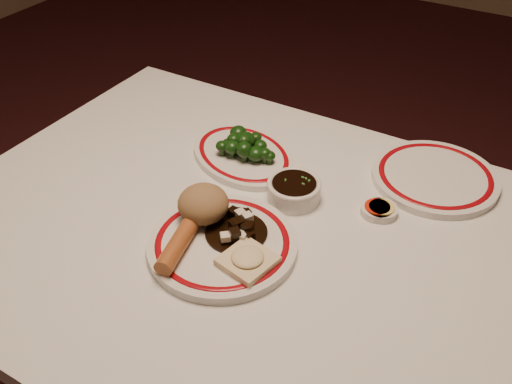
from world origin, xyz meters
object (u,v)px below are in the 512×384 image
Objects in this scene: rice_mound at (203,204)px; broccoli_pile at (244,144)px; spring_roll at (177,246)px; stirfry_heap at (238,228)px; fried_wonton at (248,259)px; broccoli_plate at (243,155)px; soy_bowl at (294,191)px; dining_table at (246,262)px; main_plate at (222,244)px.

rice_mound is 0.23m from broccoli_pile.
stirfry_heap is at bearing 45.00° from spring_roll.
fried_wonton reaches higher than broccoli_plate.
soy_bowl is at bearing 96.22° from fried_wonton.
rice_mound reaches higher than spring_roll.
rice_mound is 0.19m from soy_bowl.
spring_roll is at bearing -78.66° from broccoli_plate.
rice_mound reaches higher than stirfry_heap.
broccoli_plate is at bearing 156.57° from soy_bowl.
dining_table is 12.18× the size of fried_wonton.
stirfry_heap is at bearing -0.43° from rice_mound.
broccoli_plate is at bearing 122.65° from dining_table.
spring_roll is 0.28m from soy_bowl.
spring_roll is 0.12m from stirfry_heap.
rice_mound is 0.10m from spring_roll.
broccoli_pile reaches higher than fried_wonton.
rice_mound is at bearing -155.64° from dining_table.
broccoli_pile is (-0.12, 0.26, 0.03)m from main_plate.
stirfry_heap is 0.16m from soy_bowl.
fried_wonton is 0.85× the size of stirfry_heap.
broccoli_pile is at bearing 113.68° from main_plate.
spring_roll is at bearing -113.77° from dining_table.
soy_bowl is at bearing 77.04° from main_plate.
broccoli_plate reaches higher than dining_table.
broccoli_plate is (-0.05, 0.23, -0.04)m from rice_mound.
broccoli_plate is at bearing 119.56° from stirfry_heap.
spring_roll is at bearing -110.46° from soy_bowl.
dining_table is 3.73× the size of broccoli_plate.
rice_mound is at bearing -124.87° from soy_bowl.
rice_mound reaches higher than soy_bowl.
rice_mound reaches higher than broccoli_plate.
spring_roll is (-0.05, -0.06, 0.02)m from main_plate.
rice_mound is 0.80× the size of spring_roll.
spring_roll is at bearing -161.78° from fried_wonton.
broccoli_pile is (-0.06, 0.33, 0.01)m from spring_roll.
dining_table is 9.96× the size of spring_roll.
soy_bowl is at bearing 56.75° from spring_roll.
broccoli_pile reaches higher than main_plate.
spring_roll is (-0.06, -0.13, 0.13)m from dining_table.
fried_wonton reaches higher than dining_table.
fried_wonton is 0.08m from stirfry_heap.
broccoli_plate is (-0.19, 0.29, -0.02)m from fried_wonton.
fried_wonton is at bearing -83.78° from soy_bowl.
fried_wonton is at bearing -47.10° from stirfry_heap.
main_plate is 0.29m from broccoli_pile.
broccoli_plate is at bearing 113.99° from main_plate.
stirfry_heap is 0.86× the size of broccoli_pile.
fried_wonton is at bearing -19.92° from main_plate.
broccoli_pile is (0.00, -0.00, 0.03)m from broccoli_plate.
spring_roll reaches higher than soy_bowl.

